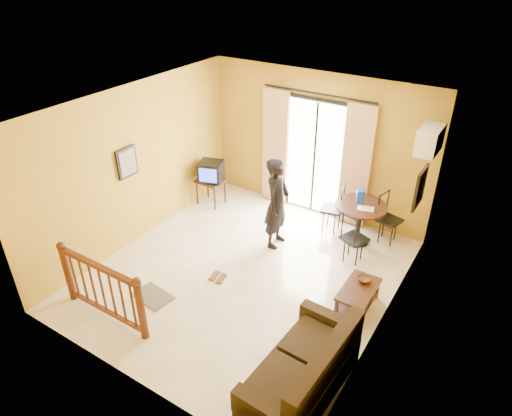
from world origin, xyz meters
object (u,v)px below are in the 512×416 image
Objects in this scene: coffee_table at (358,295)px; standing_person at (277,203)px; dining_table at (360,213)px; sofa at (305,373)px; television at (211,171)px.

coffee_table is 2.12m from standing_person.
dining_table is 0.51× the size of sofa.
television is 3.99m from coffee_table.
television reaches higher than sofa.
dining_table is 1.82m from coffee_table.
television is 0.34× the size of standing_person.
dining_table is at bearing 103.82° from sofa.
standing_person is (-1.21, -0.85, 0.23)m from dining_table.
sofa reaches higher than coffee_table.
sofa is at bearing -58.86° from television.
sofa reaches higher than dining_table.
standing_person is (-1.86, 0.81, 0.59)m from coffee_table.
television is 0.62× the size of dining_table.
television is at bearing -174.44° from dining_table.
coffee_table is 1.74m from sofa.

